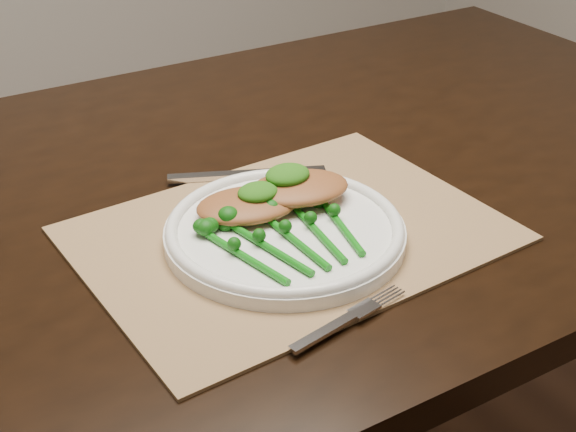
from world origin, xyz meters
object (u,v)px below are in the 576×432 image
placemat (290,234)px  dinner_plate (285,230)px  dining_table (257,386)px  chicken_fillet_left (247,205)px  broccolini_bundle (295,241)px

placemat → dinner_plate: 0.02m
dining_table → chicken_fillet_left: size_ratio=13.34×
chicken_fillet_left → placemat: bearing=-32.3°
dining_table → broccolini_bundle: broccolini_bundle is taller
dining_table → dinner_plate: bearing=-105.8°
placemat → broccolini_bundle: 0.06m
placemat → dinner_plate: (-0.01, -0.01, 0.01)m
dining_table → placemat: (-0.03, -0.15, 0.37)m
dinner_plate → broccolini_bundle: size_ratio=1.63×
placemat → broccolini_bundle: broccolini_bundle is taller
dining_table → broccolini_bundle: (-0.06, -0.20, 0.40)m
chicken_fillet_left → broccolini_bundle: chicken_fillet_left is taller
dining_table → chicken_fillet_left: bearing=-120.8°
broccolini_bundle → dinner_plate: bearing=74.9°
placemat → chicken_fillet_left: bearing=130.4°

